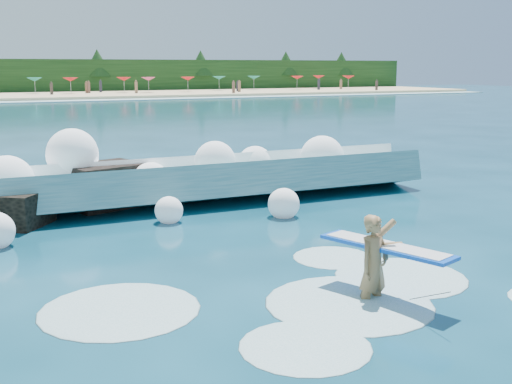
% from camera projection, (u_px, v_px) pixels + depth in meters
% --- Properties ---
extents(ground, '(200.00, 200.00, 0.00)m').
position_uv_depth(ground, '(230.00, 280.00, 12.01)').
color(ground, '#083442').
rests_on(ground, ground).
extents(breaking_wave, '(19.25, 2.94, 1.66)m').
position_uv_depth(breaking_wave, '(113.00, 188.00, 18.06)').
color(breaking_wave, teal).
rests_on(breaking_wave, ground).
extents(surfer_with_board, '(1.35, 2.96, 1.80)m').
position_uv_depth(surfer_with_board, '(377.00, 262.00, 10.87)').
color(surfer_with_board, '#997147').
rests_on(surfer_with_board, ground).
extents(wave_spray, '(15.09, 4.80, 2.31)m').
position_uv_depth(wave_spray, '(91.00, 173.00, 17.52)').
color(wave_spray, white).
rests_on(wave_spray, ground).
extents(surf_foam, '(8.84, 5.35, 0.14)m').
position_uv_depth(surf_foam, '(308.00, 298.00, 11.04)').
color(surf_foam, silver).
rests_on(surf_foam, ground).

